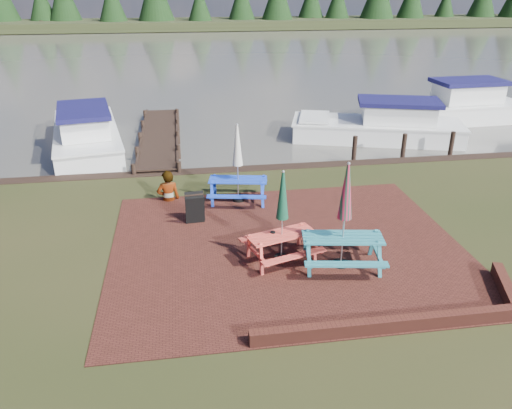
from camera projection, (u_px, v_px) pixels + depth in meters
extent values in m
plane|color=black|center=(296.00, 268.00, 12.02)|extent=(120.00, 120.00, 0.00)
cube|color=#3C1913|center=(287.00, 247.00, 12.91)|extent=(9.00, 7.50, 0.02)
cube|color=#4C1E16|center=(400.00, 324.00, 9.82)|extent=(6.00, 0.22, 0.30)
cube|color=#4C1E16|center=(506.00, 289.00, 10.92)|extent=(0.82, 1.77, 0.30)
cube|color=#46433C|center=(206.00, 56.00, 45.34)|extent=(120.00, 60.00, 0.02)
cube|color=black|center=(193.00, 24.00, 71.25)|extent=(120.00, 10.00, 1.20)
cube|color=teal|center=(343.00, 237.00, 11.77)|extent=(1.99, 1.03, 0.04)
cube|color=teal|center=(347.00, 264.00, 11.25)|extent=(1.91, 0.55, 0.04)
cube|color=teal|center=(338.00, 235.00, 12.55)|extent=(1.91, 0.55, 0.04)
cube|color=teal|center=(307.00, 252.00, 11.94)|extent=(0.34, 1.63, 0.78)
cube|color=teal|center=(376.00, 252.00, 11.93)|extent=(0.34, 1.63, 0.78)
cylinder|color=black|center=(341.00, 264.00, 12.07)|extent=(0.38, 0.38, 0.11)
cylinder|color=#B2B2B7|center=(344.00, 217.00, 11.55)|extent=(0.04, 0.04, 2.63)
cone|color=#AD183A|center=(346.00, 192.00, 11.29)|extent=(0.34, 0.34, 1.31)
cube|color=#DF4739|center=(282.00, 235.00, 12.09)|extent=(1.79, 1.11, 0.04)
cube|color=#DF4739|center=(294.00, 256.00, 11.69)|extent=(1.66, 0.70, 0.04)
cube|color=#DF4739|center=(270.00, 234.00, 12.72)|extent=(1.66, 0.70, 0.04)
cube|color=#DF4739|center=(255.00, 254.00, 11.95)|extent=(0.50, 1.41, 0.69)
cube|color=#DF4739|center=(307.00, 241.00, 12.52)|extent=(0.50, 1.41, 0.69)
cylinder|color=black|center=(281.00, 258.00, 12.36)|extent=(0.33, 0.33, 0.09)
cylinder|color=#B2B2B7|center=(282.00, 217.00, 11.90)|extent=(0.03, 0.03, 2.32)
cone|color=#103E29|center=(283.00, 196.00, 11.67)|extent=(0.30, 0.30, 1.16)
cube|color=blue|center=(238.00, 180.00, 15.31)|extent=(1.87, 1.01, 0.04)
cube|color=blue|center=(236.00, 197.00, 14.82)|extent=(1.78, 0.56, 0.04)
cube|color=blue|center=(240.00, 180.00, 16.04)|extent=(1.78, 0.56, 0.04)
cube|color=blue|center=(214.00, 190.00, 15.49)|extent=(0.36, 1.52, 0.73)
cube|color=blue|center=(263.00, 191.00, 15.44)|extent=(0.36, 1.52, 0.73)
cylinder|color=black|center=(238.00, 200.00, 15.59)|extent=(0.35, 0.35, 0.10)
cylinder|color=#B2B2B7|center=(238.00, 164.00, 15.11)|extent=(0.04, 0.04, 2.46)
cone|color=beige|center=(237.00, 146.00, 14.86)|extent=(0.31, 0.31, 1.23)
cube|color=black|center=(195.00, 211.00, 13.94)|extent=(0.55, 0.26, 0.86)
cube|color=black|center=(195.00, 206.00, 14.20)|extent=(0.55, 0.26, 0.86)
cube|color=black|center=(194.00, 195.00, 13.90)|extent=(0.54, 0.09, 0.03)
cube|color=black|center=(160.00, 135.00, 21.85)|extent=(1.60, 9.00, 0.06)
cube|color=black|center=(142.00, 134.00, 21.72)|extent=(0.08, 9.00, 0.08)
cube|color=black|center=(177.00, 133.00, 21.93)|extent=(0.08, 9.00, 0.08)
cylinder|color=black|center=(134.00, 177.00, 17.77)|extent=(0.16, 0.16, 1.00)
cylinder|color=black|center=(180.00, 175.00, 17.99)|extent=(0.16, 0.16, 1.00)
cube|color=silver|center=(87.00, 141.00, 20.97)|extent=(3.70, 7.45, 1.02)
cube|color=silver|center=(86.00, 129.00, 20.75)|extent=(3.78, 7.60, 0.08)
cube|color=silver|center=(85.00, 122.00, 19.81)|extent=(2.28, 3.26, 0.87)
cube|color=#12113F|center=(83.00, 110.00, 19.61)|extent=(2.55, 3.72, 0.18)
cube|color=silver|center=(83.00, 111.00, 23.03)|extent=(2.28, 1.64, 0.10)
cube|color=silver|center=(376.00, 133.00, 22.13)|extent=(7.61, 4.44, 0.96)
cube|color=silver|center=(377.00, 122.00, 21.93)|extent=(7.76, 4.53, 0.08)
cube|color=silver|center=(398.00, 112.00, 21.63)|extent=(3.41, 2.58, 0.82)
cube|color=#12113F|center=(399.00, 102.00, 21.44)|extent=(3.88, 2.90, 0.17)
cube|color=silver|center=(315.00, 117.00, 22.22)|extent=(1.85, 2.40, 0.10)
cube|color=silver|center=(449.00, 115.00, 24.93)|extent=(7.20, 2.85, 1.09)
cube|color=silver|center=(451.00, 104.00, 24.70)|extent=(7.35, 2.90, 0.09)
cube|color=silver|center=(468.00, 92.00, 24.63)|extent=(3.06, 1.95, 0.93)
cube|color=#12113F|center=(470.00, 82.00, 24.42)|extent=(3.50, 2.17, 0.20)
cube|color=silver|center=(401.00, 103.00, 24.15)|extent=(1.38, 2.19, 0.11)
imported|color=gray|center=(167.00, 171.00, 15.27)|extent=(0.76, 0.55, 1.95)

